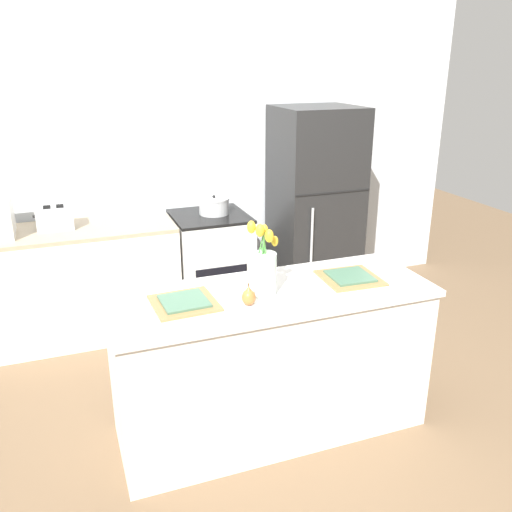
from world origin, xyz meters
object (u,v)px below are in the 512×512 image
Objects in this scene: refrigerator at (315,208)px; plate_setting_right at (350,277)px; stove_range at (211,266)px; pear_figurine at (249,296)px; plate_setting_left at (184,302)px; cooking_pot at (214,206)px; toaster at (55,218)px; flower_vase at (264,269)px.

plate_setting_right is (-0.56, -1.59, 0.04)m from refrigerator.
stove_range is at bearing 103.72° from plate_setting_right.
refrigerator is 2.11m from pear_figurine.
cooking_pot is (0.63, 1.61, 0.06)m from plate_setting_left.
plate_setting_left is 1.21× the size of toaster.
cooking_pot is (0.04, 0.02, 0.51)m from stove_range.
toaster is at bearing 178.47° from stove_range.
flower_vase reaches higher than stove_range.
toaster reaches higher than plate_setting_left.
stove_range is at bearing 69.71° from plate_setting_left.
stove_range is 1.70m from plate_setting_right.
plate_setting_left is 1.74m from cooking_pot.
refrigerator is at bearing -1.27° from cooking_pot.
stove_range is 2.61× the size of plate_setting_left.
pear_figurine is (-0.28, -1.72, 0.49)m from stove_range.
flower_vase is 1.21× the size of plate_setting_left.
refrigerator is 6.87× the size of cooking_pot.
plate_setting_right is at bearing 2.47° from flower_vase.
pear_figurine is 1.77m from cooking_pot.
refrigerator reaches higher than toaster.
plate_setting_left is at bearing 180.00° from plate_setting_right.
plate_setting_right reaches higher than stove_range.
flower_vase reaches higher than plate_setting_left.
plate_setting_left is (-0.43, 0.02, -0.14)m from flower_vase.
plate_setting_left is (-0.59, -1.59, 0.45)m from stove_range.
plate_setting_left reaches higher than stove_range.
refrigerator is 5.05× the size of plate_setting_right.
toaster is at bearing 121.91° from flower_vase.
cooking_pot reaches higher than stove_range.
plate_setting_left and plate_setting_right have the same top height.
cooking_pot is at bearing 102.04° from plate_setting_right.
toaster reaches higher than plate_setting_right.
flower_vase reaches higher than toaster.
refrigerator reaches higher than flower_vase.
flower_vase reaches higher than pear_figurine.
toaster is 1.23m from cooking_pot.
refrigerator is at bearing -0.83° from toaster.
pear_figurine is 0.48× the size of cooking_pot.
flower_vase is at bearing 39.58° from pear_figurine.
stove_range is 0.51m from cooking_pot.
refrigerator is at bearing 70.62° from plate_setting_right.
plate_setting_right is (0.67, 0.12, -0.04)m from pear_figurine.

